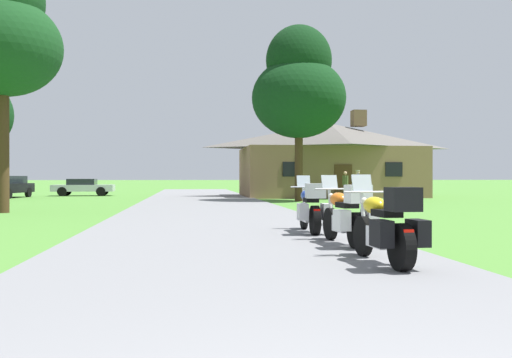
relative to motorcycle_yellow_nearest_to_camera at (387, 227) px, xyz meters
The scene contains 12 objects.
ground_plane 14.06m from the motorcycle_yellow_nearest_to_camera, 98.30° to the left, with size 500.00×500.00×0.00m, color #4C8433.
asphalt_driveway 12.09m from the motorcycle_yellow_nearest_to_camera, 99.67° to the left, with size 6.40×80.00×0.06m, color slate.
motorcycle_yellow_nearest_to_camera is the anchor object (origin of this frame).
motorcycle_orange_second_in_row 2.36m from the motorcycle_yellow_nearest_to_camera, 87.64° to the left, with size 0.81×2.08×1.30m.
motorcycle_blue_farthest_in_row 4.73m from the motorcycle_yellow_nearest_to_camera, 90.69° to the left, with size 0.75×2.08×1.30m.
stone_lodge 30.44m from the motorcycle_yellow_nearest_to_camera, 77.29° to the left, with size 12.24×7.53×5.88m.
bystander_olive_shirt_near_lodge 25.49m from the motorcycle_yellow_nearest_to_camera, 75.42° to the left, with size 0.28×0.54×1.67m.
bystander_blue_shirt_beside_signpost 22.19m from the motorcycle_yellow_nearest_to_camera, 73.92° to the left, with size 0.22×0.55×1.69m.
tree_left_near 18.04m from the motorcycle_yellow_nearest_to_camera, 124.32° to the left, with size 4.28×4.28×9.44m.
tree_by_lodge_front 23.54m from the motorcycle_yellow_nearest_to_camera, 81.91° to the left, with size 5.15×5.15×9.63m.
parked_black_suv_far_left 33.12m from the motorcycle_yellow_nearest_to_camera, 115.73° to the left, with size 2.47×4.81×1.40m.
parked_silver_sedan_far_left 34.89m from the motorcycle_yellow_nearest_to_camera, 106.96° to the left, with size 4.24×1.98×1.20m.
Camera 1 is at (-0.78, -1.62, 1.31)m, focal length 39.60 mm.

